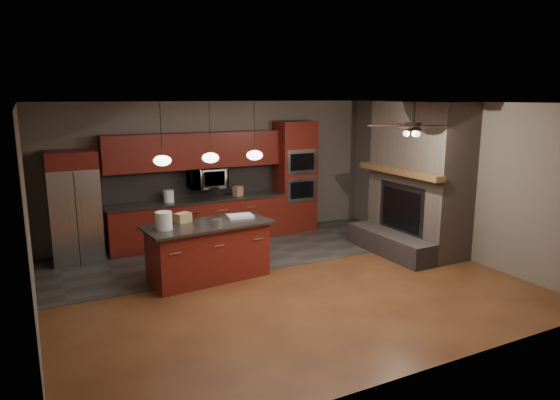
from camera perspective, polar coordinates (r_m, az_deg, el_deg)
ground at (r=8.02m, az=0.31°, el=-9.39°), size 7.00×7.00×0.00m
ceiling at (r=7.48m, az=0.34°, el=11.05°), size 7.00×6.00×0.02m
back_wall at (r=10.34m, az=-7.39°, el=3.36°), size 7.00×0.02×2.80m
right_wall at (r=9.73m, az=18.95°, el=2.29°), size 0.02×6.00×2.80m
left_wall at (r=6.80m, az=-26.87°, el=-2.21°), size 0.02×6.00×2.80m
slate_tile_patch at (r=9.56m, az=-4.70°, el=-5.87°), size 7.00×2.40×0.01m
fireplace_column at (r=9.70m, az=15.32°, el=1.87°), size 1.30×2.10×2.80m
back_cabinetry at (r=10.04m, az=-9.36°, el=0.12°), size 3.59×0.64×2.20m
oven_tower at (r=10.79m, az=1.73°, el=2.68°), size 0.80×0.63×2.38m
microwave at (r=10.03m, az=-8.36°, el=2.50°), size 0.73×0.41×0.50m
refrigerator at (r=9.47m, az=-22.46°, el=-0.75°), size 0.84×0.75×1.98m
kitchen_island at (r=8.11m, az=-8.17°, el=-5.77°), size 2.06×1.09×0.92m
white_bucket at (r=7.72m, az=-13.15°, el=-2.32°), size 0.33×0.33×0.27m
paint_can at (r=7.79m, az=-7.12°, el=-2.58°), size 0.22×0.22×0.11m
paint_tray at (r=8.32m, az=-4.59°, el=-1.84°), size 0.45×0.34×0.04m
cardboard_box at (r=8.10m, az=-11.04°, el=-1.99°), size 0.29×0.25×0.15m
counter_bucket at (r=9.81m, az=-12.59°, el=0.43°), size 0.23×0.23×0.23m
counter_box at (r=10.21m, az=-4.83°, el=1.02°), size 0.22×0.20×0.20m
pendant_left at (r=7.61m, az=-13.30°, el=4.44°), size 0.26×0.26×0.92m
pendant_center at (r=7.82m, az=-7.95°, el=4.84°), size 0.26×0.26×0.92m
pendant_right at (r=8.10m, az=-2.92°, el=5.17°), size 0.26×0.26×0.92m
ceiling_fan at (r=7.86m, az=14.97°, el=8.20°), size 1.27×1.33×0.41m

